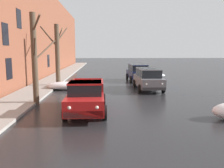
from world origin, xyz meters
name	(u,v)px	position (x,y,z in m)	size (l,w,h in m)	color
left_sidewalk_slab	(43,86)	(-6.74, 18.00, 0.07)	(2.70, 80.00, 0.15)	gray
brick_townhouse_facade	(18,24)	(-8.59, 18.00, 5.63)	(0.63, 80.00, 11.26)	brown
snow_bank_mid_block_left	(66,86)	(-4.40, 16.56, 0.34)	(3.08, 1.32, 0.69)	white
snow_bank_near_corner_right	(152,75)	(4.80, 24.82, 0.31)	(2.89, 1.45, 0.73)	white
snow_bank_along_right_kerb	(63,85)	(-4.75, 17.32, 0.26)	(3.06, 1.31, 0.57)	white
bare_tree_second_along_sidewalk	(35,58)	(-5.37, 11.22, 2.86)	(1.16, 2.75, 5.54)	#4C3D2D
bare_tree_mid_block	(57,54)	(-5.42, 18.52, 3.02)	(2.39, 2.39, 5.66)	#4C3D2D
pickup_truck_red_approaching_near_lane	(86,97)	(-2.17, 9.14, 0.88)	(2.15, 4.98, 1.76)	red
suv_grey_parked_kerbside_close	(148,78)	(2.56, 16.29, 0.99)	(2.08, 4.75, 1.82)	slate
suv_darkblue_parked_kerbside_mid	(138,72)	(2.57, 22.07, 0.99)	(2.28, 4.33, 1.82)	navy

